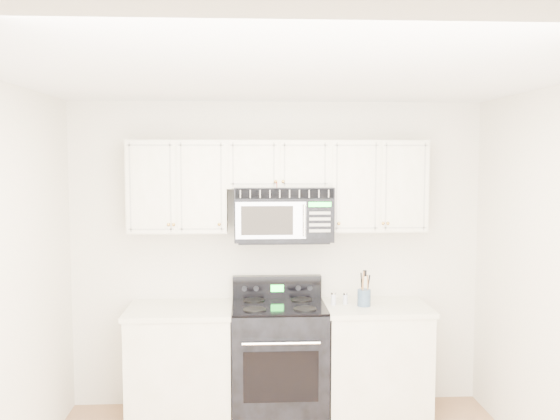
{
  "coord_description": "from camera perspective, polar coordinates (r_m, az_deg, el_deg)",
  "views": [
    {
      "loc": [
        -0.27,
        -3.55,
        2.14
      ],
      "look_at": [
        0.0,
        1.3,
        1.72
      ],
      "focal_mm": 40.0,
      "sensor_mm": 36.0,
      "label": 1
    }
  ],
  "objects": [
    {
      "name": "base_cabinet_right",
      "position": [
        5.38,
        8.7,
        -13.69
      ],
      "size": [
        0.86,
        0.65,
        0.92
      ],
      "color": "white",
      "rests_on": "ground"
    },
    {
      "name": "shaker_salt",
      "position": [
        5.19,
        4.92,
        -8.07
      ],
      "size": [
        0.04,
        0.04,
        0.11
      ],
      "color": "#B6B9CC",
      "rests_on": "base_cabinet_right"
    },
    {
      "name": "range",
      "position": [
        5.26,
        -0.12,
        -13.43
      ],
      "size": [
        0.76,
        0.69,
        1.12
      ],
      "color": "black",
      "rests_on": "ground"
    },
    {
      "name": "utensil_crock",
      "position": [
        5.18,
        7.69,
        -7.88
      ],
      "size": [
        0.11,
        0.11,
        0.29
      ],
      "color": "#3E5973",
      "rests_on": "base_cabinet_right"
    },
    {
      "name": "shaker_pepper",
      "position": [
        5.23,
        5.99,
        -8.04
      ],
      "size": [
        0.04,
        0.04,
        0.1
      ],
      "color": "#B6B9CC",
      "rests_on": "base_cabinet_right"
    },
    {
      "name": "base_cabinet_left",
      "position": [
        5.3,
        -9.02,
        -13.99
      ],
      "size": [
        0.86,
        0.65,
        0.92
      ],
      "color": "white",
      "rests_on": "ground"
    },
    {
      "name": "room",
      "position": [
        3.66,
        1.14,
        -8.33
      ],
      "size": [
        3.51,
        3.51,
        2.61
      ],
      "color": "#A1734A",
      "rests_on": "ground"
    },
    {
      "name": "upper_cabinets",
      "position": [
        5.15,
        -0.18,
        2.63
      ],
      "size": [
        2.44,
        0.37,
        0.75
      ],
      "color": "white",
      "rests_on": "ground"
    },
    {
      "name": "microwave",
      "position": [
        5.13,
        0.29,
        -0.32
      ],
      "size": [
        0.8,
        0.45,
        0.44
      ],
      "color": "black",
      "rests_on": "ground"
    }
  ]
}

